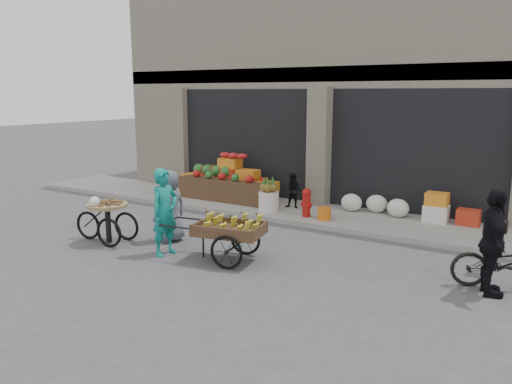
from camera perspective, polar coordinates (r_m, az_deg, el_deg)
The scene contains 15 objects.
ground at distance 9.65m, azimuth -5.55°, elevation -7.61°, with size 80.00×80.00×0.00m, color #424244.
sidewalk at distance 13.00m, azimuth 5.43°, elevation -2.36°, with size 18.00×2.20×0.12m, color gray.
building at distance 16.26m, azimuth 11.96°, elevation 11.94°, with size 14.00×6.45×7.00m.
fruit_display at distance 14.35m, azimuth -2.94°, elevation 1.46°, with size 3.10×1.12×1.24m.
pineapple_bin at distance 12.85m, azimuth 1.47°, elevation -1.06°, with size 0.52×0.52×0.50m, color silver.
fire_hydrant at distance 12.27m, azimuth 5.79°, elevation -1.07°, with size 0.22×0.22×0.71m.
orange_bucket at distance 12.07m, azimuth 7.80°, elevation -2.46°, with size 0.32×0.32×0.30m, color orange.
right_bay_goods at distance 12.60m, azimuth 17.42°, elevation -1.66°, with size 3.35×0.60×0.70m.
seated_person at distance 13.13m, azimuth 4.30°, elevation 0.14°, with size 0.45×0.35×0.93m, color black.
banana_cart at distance 9.34m, azimuth -3.34°, elevation -4.06°, with size 2.25×1.23×0.89m.
vendor_woman at distance 9.80m, azimuth -10.39°, elevation -2.26°, with size 0.62×0.41×1.70m, color #118378.
tricycle_cart at distance 10.95m, azimuth -16.62°, elevation -2.67°, with size 1.45×0.95×0.95m.
vendor_grey at distance 10.69m, azimuth -9.81°, elevation -1.59°, with size 0.75×0.49×1.53m, color slate.
bicycle at distance 9.01m, azimuth 26.80°, elevation -7.18°, with size 0.60×1.72×0.90m, color black.
cyclist at distance 8.53m, azimuth 25.45°, elevation -5.27°, with size 0.99×0.41×1.69m, color black.
Camera 1 is at (5.56, -7.25, 3.12)m, focal length 35.00 mm.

